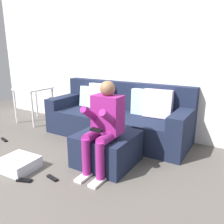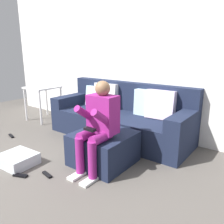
# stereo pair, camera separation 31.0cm
# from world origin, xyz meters

# --- Properties ---
(ground_plane) EXTENTS (8.01, 8.01, 0.00)m
(ground_plane) POSITION_xyz_m (0.00, 0.00, 0.00)
(ground_plane) COLOR #544F49
(wall_back) EXTENTS (6.16, 0.10, 2.76)m
(wall_back) POSITION_xyz_m (0.00, 2.34, 1.38)
(wall_back) COLOR white
(wall_back) RESTS_ON ground_plane
(couch_sectional) EXTENTS (2.34, 0.84, 0.88)m
(couch_sectional) POSITION_xyz_m (0.13, 1.93, 0.32)
(couch_sectional) COLOR #192138
(couch_sectional) RESTS_ON ground_plane
(ottoman) EXTENTS (0.68, 0.70, 0.40)m
(ottoman) POSITION_xyz_m (0.48, 1.04, 0.20)
(ottoman) COLOR #192138
(ottoman) RESTS_ON ground_plane
(person_seated) EXTENTS (0.34, 0.58, 1.07)m
(person_seated) POSITION_xyz_m (0.54, 0.87, 0.60)
(person_seated) COLOR #8C1E72
(person_seated) RESTS_ON ground_plane
(storage_bin) EXTENTS (0.44, 0.40, 0.14)m
(storage_bin) POSITION_xyz_m (-0.36, 0.35, 0.07)
(storage_bin) COLOR silver
(storage_bin) RESTS_ON ground_plane
(side_table) EXTENTS (0.55, 0.58, 0.69)m
(side_table) POSITION_xyz_m (-1.70, 1.78, 0.58)
(side_table) COLOR white
(side_table) RESTS_ON ground_plane
(remote_near_ottoman) EXTENTS (0.17, 0.07, 0.02)m
(remote_near_ottoman) POSITION_xyz_m (0.15, 0.40, 0.01)
(remote_near_ottoman) COLOR black
(remote_near_ottoman) RESTS_ON ground_plane
(remote_by_storage_bin) EXTENTS (0.18, 0.12, 0.02)m
(remote_by_storage_bin) POSITION_xyz_m (-0.08, 0.20, 0.01)
(remote_by_storage_bin) COLOR black
(remote_by_storage_bin) RESTS_ON ground_plane
(remote_under_side_table) EXTENTS (0.19, 0.09, 0.02)m
(remote_under_side_table) POSITION_xyz_m (-1.33, 0.82, 0.01)
(remote_under_side_table) COLOR black
(remote_under_side_table) RESTS_ON ground_plane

